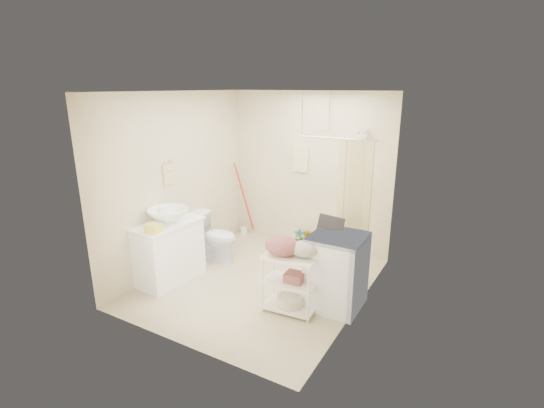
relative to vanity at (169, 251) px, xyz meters
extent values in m
plane|color=#C5B894|center=(1.16, 0.55, -0.43)|extent=(3.20, 3.20, 0.00)
cube|color=silver|center=(1.16, 0.55, 2.17)|extent=(2.80, 3.20, 0.04)
cube|color=beige|center=(1.16, 2.15, 0.87)|extent=(2.80, 0.04, 2.60)
cube|color=beige|center=(1.16, -1.05, 0.87)|extent=(2.80, 0.04, 2.60)
cube|color=beige|center=(-0.24, 0.55, 0.87)|extent=(0.04, 3.20, 2.60)
cube|color=beige|center=(2.56, 0.55, 0.87)|extent=(0.04, 3.20, 2.60)
cube|color=white|center=(0.00, 0.00, 0.00)|extent=(0.61, 1.01, 0.86)
imported|color=white|center=(0.03, 0.02, 0.53)|extent=(0.67, 0.67, 0.19)
cube|color=#E5DA48|center=(0.13, -0.36, 0.49)|extent=(0.21, 0.17, 0.11)
cube|color=gold|center=(0.13, -0.37, -0.36)|extent=(0.30, 0.25, 0.14)
imported|color=white|center=(0.12, 0.90, -0.06)|extent=(0.75, 0.45, 0.75)
imported|color=brown|center=(1.11, 1.94, -0.26)|extent=(0.21, 0.18, 0.33)
imported|color=brown|center=(1.22, 2.01, -0.27)|extent=(0.21, 0.19, 0.33)
cube|color=beige|center=(1.01, 2.13, 1.07)|extent=(0.28, 0.03, 0.42)
imported|color=silver|center=(1.80, 2.05, 1.02)|extent=(0.10, 0.10, 0.26)
imported|color=#3F52B0|center=(1.88, 2.07, 0.98)|extent=(0.10, 0.11, 0.18)
cube|color=silver|center=(2.30, 0.52, 0.04)|extent=(0.64, 0.67, 0.94)
camera|label=1|loc=(3.80, -3.72, 2.23)|focal=26.00mm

